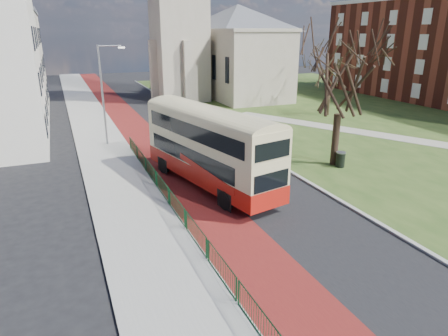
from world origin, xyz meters
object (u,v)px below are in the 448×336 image
winter_tree_near (342,71)px  litter_bin (340,159)px  streetlamp (104,90)px  winter_tree_far (331,64)px  bus (209,144)px

winter_tree_near → litter_bin: 6.01m
streetlamp → winter_tree_near: size_ratio=0.85×
streetlamp → litter_bin: 19.21m
streetlamp → winter_tree_near: winter_tree_near is taller
winter_tree_far → streetlamp: bearing=-171.9°
streetlamp → bus: 12.97m
litter_bin → winter_tree_near: bearing=95.9°
streetlamp → winter_tree_far: 25.00m
winter_tree_near → litter_bin: size_ratio=8.69×
bus → winter_tree_far: 25.65m
bus → winter_tree_far: (20.20, 15.51, 2.99)m
winter_tree_near → winter_tree_far: bearing=55.0°
litter_bin → bus: bearing=178.8°
litter_bin → winter_tree_far: bearing=56.4°
streetlamp → winter_tree_far: size_ratio=0.98×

